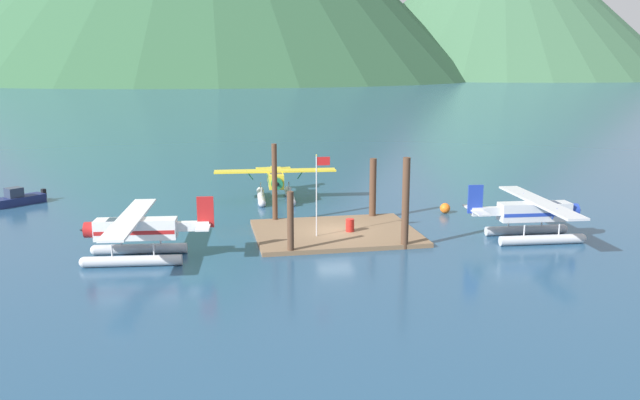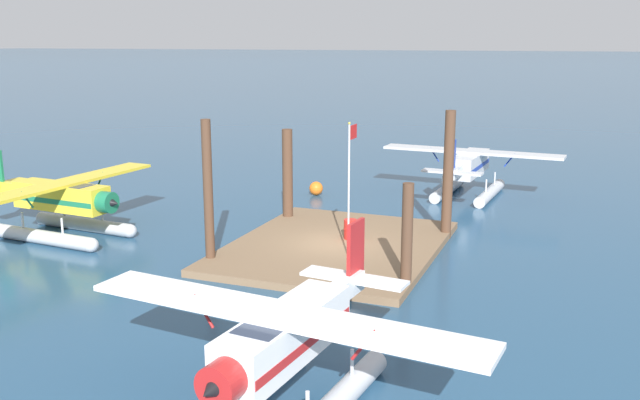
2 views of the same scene
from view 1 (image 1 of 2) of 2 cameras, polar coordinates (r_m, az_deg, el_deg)
The scene contains 13 objects.
ground_plane at distance 44.64m, azimuth 1.38°, elevation -3.11°, with size 1200.00×1200.00×0.00m, color navy.
dock_platform at distance 44.60m, azimuth 1.38°, elevation -2.92°, with size 11.06×8.66×0.30m, color brown.
piling_near_left at distance 39.59m, azimuth -2.63°, elevation -2.09°, with size 0.41×0.41×4.00m, color #4C3323.
piling_near_right at distance 41.02m, azimuth 7.59°, elevation -0.32°, with size 0.47×0.47×5.91m, color #4C3323.
piling_far_left at distance 47.31m, azimuth -4.04°, elevation 1.42°, with size 0.38×0.38×5.94m, color #4C3323.
piling_far_right at distance 48.67m, azimuth 4.70°, elevation 0.96°, with size 0.51×0.51×4.69m, color #4C3323.
flagpole at distance 42.45m, azimuth -0.14°, elevation 1.32°, with size 0.95×0.10×5.52m.
fuel_drum at distance 44.31m, azimuth 2.67°, elevation -2.24°, with size 0.62×0.62×0.88m.
mooring_buoy at distance 51.89m, azimuth 11.03°, elevation -0.72°, with size 0.81×0.81×0.81m, color orange.
seaplane_silver_stbd_aft at distance 45.45m, azimuth 18.48°, elevation -1.41°, with size 7.97×10.47×3.84m.
seaplane_yellow_bow_left at distance 55.81m, azimuth -3.98°, elevation 1.60°, with size 10.47×7.97×3.84m.
seaplane_white_port_aft at distance 40.18m, azimuth -16.02°, elevation -2.97°, with size 7.96×10.49×3.84m.
boat_navy_open_west at distance 59.61m, azimuth -25.31°, elevation 0.06°, with size 4.15×3.89×1.50m.
Camera 1 is at (-9.17, -42.10, 11.65)m, focal length 36.10 mm.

